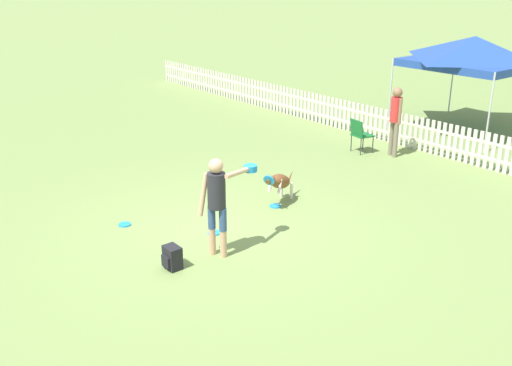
# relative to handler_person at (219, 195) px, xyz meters

# --- Properties ---
(ground_plane) EXTENTS (240.00, 240.00, 0.00)m
(ground_plane) POSITION_rel_handler_person_xyz_m (-0.68, 0.53, -1.00)
(ground_plane) COLOR olive
(handler_person) EXTENTS (0.41, 1.06, 1.60)m
(handler_person) POSITION_rel_handler_person_xyz_m (0.00, 0.00, 0.00)
(handler_person) COLOR tan
(handler_person) RESTS_ON ground_plane
(leaping_dog) EXTENTS (0.64, 1.16, 0.75)m
(leaping_dog) POSITION_rel_handler_person_xyz_m (-0.99, 2.10, -0.55)
(leaping_dog) COLOR brown
(leaping_dog) RESTS_ON ground_plane
(frisbee_near_handler) EXTENTS (0.22, 0.22, 0.02)m
(frisbee_near_handler) POSITION_rel_handler_person_xyz_m (-0.68, 0.36, -0.99)
(frisbee_near_handler) COLOR #1E8CD8
(frisbee_near_handler) RESTS_ON ground_plane
(frisbee_near_dog) EXTENTS (0.22, 0.22, 0.02)m
(frisbee_near_dog) POSITION_rel_handler_person_xyz_m (-1.96, -0.68, -0.99)
(frisbee_near_dog) COLOR #1E8CD8
(frisbee_near_dog) RESTS_ON ground_plane
(frisbee_midfield) EXTENTS (0.22, 0.22, 0.02)m
(frisbee_midfield) POSITION_rel_handler_person_xyz_m (-0.93, 1.95, -0.99)
(frisbee_midfield) COLOR #1E8CD8
(frisbee_midfield) RESTS_ON ground_plane
(backpack_on_grass) EXTENTS (0.28, 0.24, 0.36)m
(backpack_on_grass) POSITION_rel_handler_person_xyz_m (-0.08, -0.83, -0.83)
(backpack_on_grass) COLOR black
(backpack_on_grass) RESTS_ON ground_plane
(picket_fence) EXTENTS (26.29, 0.04, 0.85)m
(picket_fence) POSITION_rel_handler_person_xyz_m (-0.68, 7.12, -0.58)
(picket_fence) COLOR silver
(picket_fence) RESTS_ON ground_plane
(folding_chair_blue_left) EXTENTS (0.51, 0.53, 0.84)m
(folding_chair_blue_left) POSITION_rel_handler_person_xyz_m (-2.26, 5.82, -0.50)
(folding_chair_blue_left) COLOR #333338
(folding_chair_blue_left) RESTS_ON ground_plane
(canopy_tent_main) EXTENTS (3.04, 3.04, 2.60)m
(canopy_tent_main) POSITION_rel_handler_person_xyz_m (-1.81, 9.73, 1.18)
(canopy_tent_main) COLOR silver
(canopy_tent_main) RESTS_ON ground_plane
(spectator_standing) EXTENTS (0.40, 0.27, 1.67)m
(spectator_standing) POSITION_rel_handler_person_xyz_m (-1.56, 6.25, 0.01)
(spectator_standing) COLOR #7A705B
(spectator_standing) RESTS_ON ground_plane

